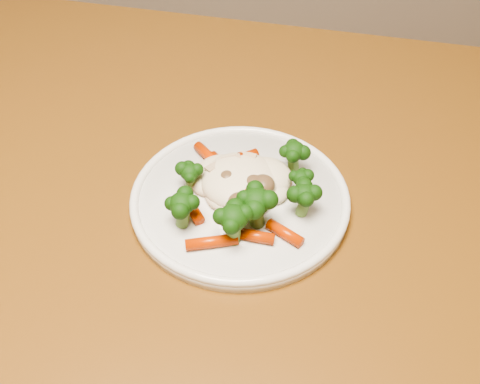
% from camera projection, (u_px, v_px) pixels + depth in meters
% --- Properties ---
extents(dining_table, '(1.27, 0.97, 0.75)m').
position_uv_depth(dining_table, '(160.00, 240.00, 0.76)').
color(dining_table, brown).
rests_on(dining_table, ground).
extents(plate, '(0.24, 0.24, 0.01)m').
position_uv_depth(plate, '(240.00, 201.00, 0.66)').
color(plate, white).
rests_on(plate, dining_table).
extents(meal, '(0.17, 0.17, 0.04)m').
position_uv_depth(meal, '(244.00, 188.00, 0.64)').
color(meal, '#F3E4C2').
rests_on(meal, plate).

